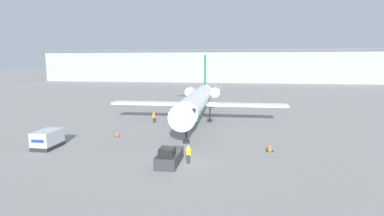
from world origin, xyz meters
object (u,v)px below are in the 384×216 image
Objects in this scene: worker_near_tug at (189,154)px; traffic_cone_left at (117,134)px; luggage_cart at (48,139)px; airplane_main at (197,100)px; worker_by_wing at (154,117)px; pushback_tug at (169,157)px; traffic_cone_right at (270,148)px.

traffic_cone_left is at bearing 141.22° from worker_near_tug.
luggage_cart is 8.31m from traffic_cone_left.
worker_near_tug is at bearing -9.29° from luggage_cart.
airplane_main is 8.83× the size of luggage_cart.
airplane_main is at bearing 95.30° from worker_near_tug.
airplane_main is 17.77× the size of worker_by_wing.
traffic_cone_right is at bearing 29.57° from pushback_tug.
worker_near_tug is 1.03× the size of worker_by_wing.
traffic_cone_left is (-10.85, 8.72, -0.61)m from worker_near_tug.
airplane_main is 7.50m from worker_by_wing.
worker_by_wing is at bearing 142.25° from traffic_cone_right.
pushback_tug is at bearing -150.43° from traffic_cone_right.
luggage_cart reaches higher than traffic_cone_right.
worker_near_tug reaches higher than traffic_cone_right.
pushback_tug is 15.09m from luggage_cart.
pushback_tug is 5.72× the size of traffic_cone_right.
pushback_tug is 1.29× the size of luggage_cart.
pushback_tug is at bearing -45.08° from traffic_cone_left.
luggage_cart is 2.01× the size of worker_by_wing.
pushback_tug is at bearing -89.92° from airplane_main.
pushback_tug is 2.51× the size of worker_near_tug.
luggage_cart reaches higher than traffic_cone_left.
airplane_main is 19.84m from worker_near_tug.
pushback_tug reaches higher than worker_near_tug.
pushback_tug reaches higher than traffic_cone_left.
luggage_cart is (-14.76, 3.08, 0.33)m from pushback_tug.
luggage_cart reaches higher than worker_by_wing.
worker_by_wing is at bearing 76.73° from traffic_cone_left.
traffic_cone_right is at bearing -37.75° from worker_by_wing.
luggage_cart is 17.37m from worker_by_wing.
pushback_tug is at bearing -11.78° from luggage_cart.
worker_by_wing is at bearing 110.25° from pushback_tug.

